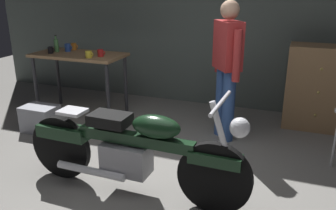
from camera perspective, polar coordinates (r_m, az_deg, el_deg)
ground_plane at (r=3.39m, az=-3.59°, el=-14.26°), size 12.00×12.00×0.00m
back_wall at (r=5.51m, az=8.43°, el=15.72°), size 8.00×0.12×3.10m
workbench at (r=5.25m, az=-14.02°, el=6.78°), size 1.30×0.64×0.90m
motorcycle at (r=3.22m, az=-5.72°, el=-6.98°), size 2.19×0.60×1.00m
person_standing at (r=4.30m, az=9.41°, el=6.30°), size 0.40×0.47×1.67m
wooden_dresser at (r=5.05m, az=22.85°, el=2.57°), size 0.80×0.47×1.10m
storage_bin at (r=4.94m, az=-19.73°, el=-2.05°), size 0.44×0.32×0.34m
mug_blue_enamel at (r=5.41m, az=-15.73°, el=8.82°), size 0.12×0.08×0.11m
mug_red_diner at (r=4.95m, az=-10.72°, el=8.18°), size 0.11×0.08×0.10m
mug_yellow_tall at (r=4.89m, az=-12.56°, el=7.90°), size 0.12×0.09×0.09m
mug_black_matte at (r=5.34m, az=-18.26°, el=8.34°), size 0.10×0.07×0.09m
mug_orange_travel at (r=5.52m, az=-14.80°, el=9.03°), size 0.11×0.07×0.10m
bottle at (r=5.43m, az=-17.42°, el=9.12°), size 0.06×0.06×0.24m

